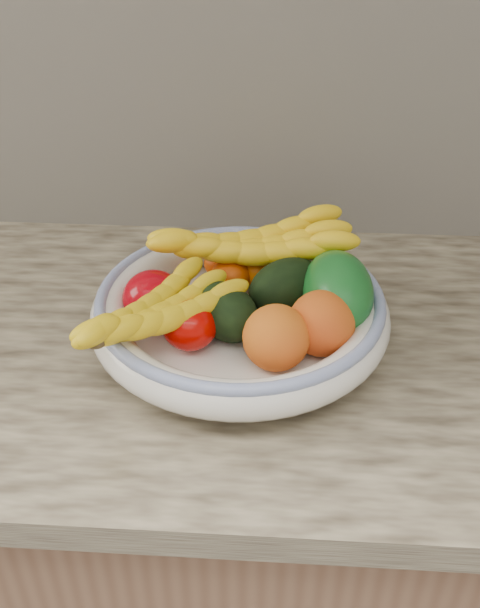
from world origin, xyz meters
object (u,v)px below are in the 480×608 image
object	(u,v)px
banana_bunch_front	(157,317)
green_mango	(337,292)
banana_bunch_back	(251,250)
fruit_bowl	(240,311)

from	to	relation	value
banana_bunch_front	green_mango	bearing A→B (deg)	-31.90
green_mango	banana_bunch_back	world-z (taller)	green_mango
fruit_bowl	banana_bunch_back	world-z (taller)	banana_bunch_back
banana_bunch_back	green_mango	bearing A→B (deg)	-47.82
green_mango	banana_bunch_front	distance (m)	0.24
banana_bunch_front	fruit_bowl	bearing A→B (deg)	-16.92
green_mango	banana_bunch_front	bearing A→B (deg)	-168.62
banana_bunch_front	banana_bunch_back	bearing A→B (deg)	4.96
green_mango	banana_bunch_back	bearing A→B (deg)	137.07
green_mango	banana_bunch_back	size ratio (longest dim) A/B	0.46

